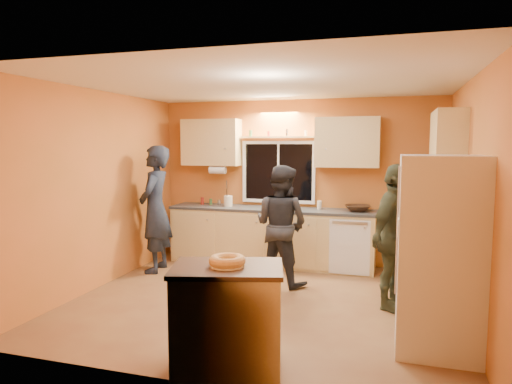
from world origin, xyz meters
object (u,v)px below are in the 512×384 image
(island, at_px, (228,317))
(person_left, at_px, (155,209))
(refrigerator, at_px, (439,255))
(person_right, at_px, (394,237))
(person_center, at_px, (281,225))

(island, relative_size, person_left, 0.56)
(refrigerator, distance_m, person_right, 1.08)
(refrigerator, bearing_deg, island, -153.00)
(refrigerator, height_order, person_center, refrigerator)
(island, height_order, person_center, person_center)
(person_left, bearing_deg, person_right, 70.03)
(island, height_order, person_right, person_right)
(person_center, bearing_deg, refrigerator, 158.67)
(refrigerator, distance_m, person_left, 4.13)
(person_left, distance_m, person_right, 3.46)
(person_left, distance_m, person_center, 1.95)
(island, xyz_separation_m, person_left, (-2.07, 2.52, 0.49))
(island, bearing_deg, person_right, 39.86)
(refrigerator, height_order, island, refrigerator)
(person_right, bearing_deg, person_center, 91.73)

